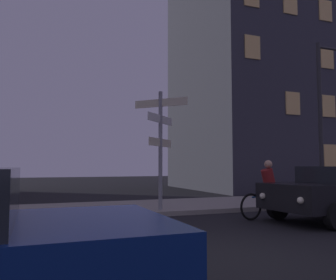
{
  "coord_description": "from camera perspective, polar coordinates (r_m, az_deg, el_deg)",
  "views": [
    {
      "loc": [
        -2.89,
        -4.86,
        1.47
      ],
      "look_at": [
        0.95,
        5.08,
        2.24
      ],
      "focal_mm": 37.32,
      "sensor_mm": 36.0,
      "label": 1
    }
  ],
  "objects": [
    {
      "name": "sidewalk_kerb",
      "position": [
        11.66,
        -6.75,
        -11.0
      ],
      "size": [
        40.0,
        3.49,
        0.14
      ],
      "primitive_type": "cube",
      "color": "gray",
      "rests_on": "ground_plane"
    },
    {
      "name": "street_lamp",
      "position": [
        14.6,
        24.14,
        4.97
      ],
      "size": [
        1.57,
        0.28,
        6.01
      ],
      "color": "#2D2D30",
      "rests_on": "sidewalk_kerb"
    },
    {
      "name": "building_right_block",
      "position": [
        24.77,
        17.27,
        8.76
      ],
      "size": [
        12.25,
        8.72,
        13.84
      ],
      "color": "#383842",
      "rests_on": "ground_plane"
    },
    {
      "name": "cyclist",
      "position": [
        10.13,
        15.95,
        -8.07
      ],
      "size": [
        1.81,
        0.37,
        1.61
      ],
      "color": "black",
      "rests_on": "ground_plane"
    },
    {
      "name": "ground_plane",
      "position": [
        5.84,
        9.85,
        -18.65
      ],
      "size": [
        80.0,
        80.0,
        0.0
      ],
      "primitive_type": "plane",
      "color": "black"
    },
    {
      "name": "signpost",
      "position": [
        10.64,
        -1.24,
        0.36
      ],
      "size": [
        1.27,
        1.27,
        3.59
      ],
      "color": "gray",
      "rests_on": "sidewalk_kerb"
    }
  ]
}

